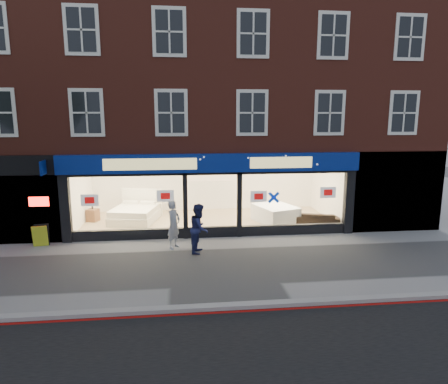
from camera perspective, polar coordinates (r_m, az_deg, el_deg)
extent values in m
plane|color=gray|center=(12.94, -0.49, -10.43)|extent=(120.00, 120.00, 0.00)
cube|color=#8C0A07|center=(10.13, 1.38, -16.75)|extent=(60.00, 0.10, 0.01)
cube|color=gray|center=(10.28, 1.22, -15.97)|extent=(60.00, 0.25, 0.12)
cube|color=tan|center=(17.90, -2.21, -4.19)|extent=(11.00, 4.50, 0.10)
cube|color=maroon|center=(19.13, -2.76, 16.71)|extent=(19.00, 8.00, 6.70)
cube|color=navy|center=(15.03, -1.63, 4.17)|extent=(11.40, 0.28, 0.70)
cube|color=black|center=(15.78, -1.64, -5.71)|extent=(11.00, 0.18, 0.40)
cube|color=black|center=(16.01, -21.69, -2.18)|extent=(0.35, 0.30, 2.60)
cube|color=black|center=(16.83, 17.37, -1.29)|extent=(0.35, 0.30, 2.60)
cube|color=white|center=(15.48, -13.72, -1.57)|extent=(4.20, 0.02, 2.10)
cube|color=white|center=(15.98, 10.06, -1.04)|extent=(4.20, 0.02, 2.10)
cube|color=white|center=(15.70, -1.71, -2.21)|extent=(1.80, 0.02, 2.10)
cube|color=silver|center=(19.83, -2.71, 0.98)|extent=(11.00, 0.20, 2.60)
cube|color=#FFEAC6|center=(17.42, -2.27, 3.93)|extent=(11.00, 4.50, 0.12)
cube|color=black|center=(16.85, -28.45, -0.89)|extent=(3.80, 0.60, 3.30)
cube|color=#FF140C|center=(16.12, -24.94, -1.25)|extent=(0.70, 0.04, 0.35)
cube|color=black|center=(17.78, 23.15, 0.11)|extent=(4.00, 0.40, 3.30)
cube|color=white|center=(18.04, -12.64, -3.57)|extent=(2.21, 2.45, 0.37)
cube|color=white|center=(17.96, -12.68, -2.59)|extent=(2.12, 2.35, 0.26)
cube|color=white|center=(18.97, -11.63, -1.42)|extent=(1.87, 0.52, 1.27)
cube|color=white|center=(18.75, -13.12, -1.43)|extent=(0.74, 0.48, 0.13)
cube|color=white|center=(18.51, -10.80, -1.50)|extent=(0.74, 0.48, 0.13)
cube|color=brown|center=(18.58, -18.22, -3.15)|extent=(0.58, 0.58, 0.55)
cube|color=white|center=(17.73, 7.32, -3.86)|extent=(1.98, 2.21, 0.24)
cube|color=white|center=(17.67, 7.34, -3.10)|extent=(1.98, 2.21, 0.24)
cube|color=white|center=(17.61, 7.36, -2.34)|extent=(1.98, 2.21, 0.24)
imported|color=black|center=(17.56, 13.27, -3.73)|extent=(1.93, 1.23, 0.53)
cube|color=gold|center=(16.08, -24.69, -5.66)|extent=(0.57, 0.42, 0.81)
imported|color=#AEB0B6|center=(14.43, -7.19, -4.62)|extent=(0.69, 0.76, 1.73)
imported|color=#1B204D|center=(13.89, -3.54, -5.19)|extent=(0.84, 0.97, 1.73)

